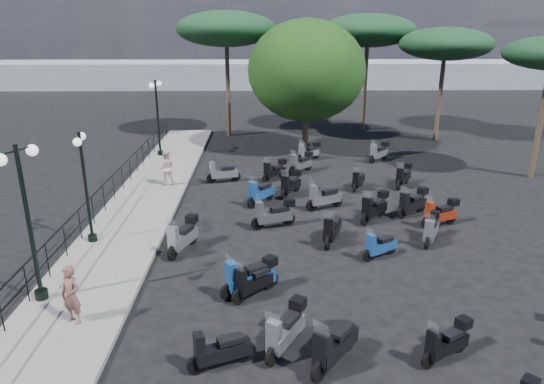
{
  "coord_description": "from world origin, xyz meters",
  "views": [
    {
      "loc": [
        -1.38,
        -16.44,
        7.35
      ],
      "look_at": [
        -1.01,
        1.29,
        1.2
      ],
      "focal_mm": 32.0,
      "sensor_mm": 36.0,
      "label": 1
    }
  ],
  "objects_px": {
    "scooter_15": "(291,184)",
    "scooter_20": "(358,181)",
    "scooter_25": "(413,203)",
    "scooter_21": "(403,176)",
    "lamp_post_0": "(27,215)",
    "scooter_8": "(260,193)",
    "scooter_19": "(374,208)",
    "scooter_17": "(447,343)",
    "broadleaf_tree": "(307,71)",
    "pine_0": "(368,31)",
    "scooter_16": "(301,163)",
    "scooter_26": "(379,152)",
    "scooter_4": "(223,173)",
    "lamp_post_1": "(85,181)",
    "scooter_13": "(380,246)",
    "scooter_9": "(275,171)",
    "scooter_1": "(248,278)",
    "scooter_14": "(324,198)",
    "scooter_24": "(431,230)",
    "scooter_2": "(183,237)",
    "woman": "(71,295)",
    "scooter_18": "(440,214)",
    "pine_2": "(226,29)",
    "pine_1": "(446,44)",
    "pedestrian_far": "(166,168)",
    "scooter_6": "(255,280)",
    "scooter_12": "(334,346)",
    "lamp_post_2": "(157,113)",
    "scooter_7": "(332,230)",
    "scooter_5": "(286,330)",
    "scooter_3": "(274,214)",
    "scooter_10": "(309,152)"
  },
  "relations": [
    {
      "from": "scooter_14",
      "to": "pine_1",
      "type": "relative_size",
      "value": 0.23
    },
    {
      "from": "lamp_post_1",
      "to": "scooter_21",
      "type": "distance_m",
      "value": 14.29
    },
    {
      "from": "scooter_4",
      "to": "lamp_post_1",
      "type": "bearing_deg",
      "value": 134.62
    },
    {
      "from": "lamp_post_2",
      "to": "scooter_10",
      "type": "height_order",
      "value": "lamp_post_2"
    },
    {
      "from": "scooter_13",
      "to": "scooter_9",
      "type": "bearing_deg",
      "value": -10.95
    },
    {
      "from": "woman",
      "to": "scooter_15",
      "type": "relative_size",
      "value": 1.03
    },
    {
      "from": "scooter_15",
      "to": "scooter_21",
      "type": "height_order",
      "value": "scooter_15"
    },
    {
      "from": "pine_0",
      "to": "scooter_21",
      "type": "bearing_deg",
      "value": -92.66
    },
    {
      "from": "scooter_14",
      "to": "scooter_24",
      "type": "distance_m",
      "value": 4.78
    },
    {
      "from": "scooter_21",
      "to": "pine_1",
      "type": "bearing_deg",
      "value": -83.22
    },
    {
      "from": "scooter_13",
      "to": "scooter_20",
      "type": "height_order",
      "value": "scooter_20"
    },
    {
      "from": "scooter_15",
      "to": "scooter_20",
      "type": "bearing_deg",
      "value": -136.08
    },
    {
      "from": "scooter_2",
      "to": "pine_1",
      "type": "height_order",
      "value": "pine_1"
    },
    {
      "from": "scooter_17",
      "to": "pine_2",
      "type": "relative_size",
      "value": 0.17
    },
    {
      "from": "woman",
      "to": "scooter_21",
      "type": "distance_m",
      "value": 16.09
    },
    {
      "from": "scooter_17",
      "to": "lamp_post_0",
      "type": "bearing_deg",
      "value": 44.94
    },
    {
      "from": "scooter_3",
      "to": "scooter_12",
      "type": "relative_size",
      "value": 1.1
    },
    {
      "from": "scooter_16",
      "to": "scooter_26",
      "type": "relative_size",
      "value": 1.0
    },
    {
      "from": "scooter_25",
      "to": "pine_0",
      "type": "relative_size",
      "value": 0.18
    },
    {
      "from": "scooter_8",
      "to": "scooter_19",
      "type": "distance_m",
      "value": 4.89
    },
    {
      "from": "scooter_19",
      "to": "broadleaf_tree",
      "type": "height_order",
      "value": "broadleaf_tree"
    },
    {
      "from": "woman",
      "to": "scooter_25",
      "type": "bearing_deg",
      "value": 59.07
    },
    {
      "from": "scooter_9",
      "to": "scooter_19",
      "type": "xyz_separation_m",
      "value": [
        3.79,
        -5.37,
        0.06
      ]
    },
    {
      "from": "scooter_2",
      "to": "scooter_15",
      "type": "distance_m",
      "value": 6.96
    },
    {
      "from": "scooter_13",
      "to": "scooter_1",
      "type": "bearing_deg",
      "value": 85.9
    },
    {
      "from": "scooter_25",
      "to": "scooter_21",
      "type": "bearing_deg",
      "value": -46.56
    },
    {
      "from": "scooter_2",
      "to": "scooter_25",
      "type": "xyz_separation_m",
      "value": [
        8.78,
        3.16,
        -0.03
      ]
    },
    {
      "from": "scooter_17",
      "to": "scooter_9",
      "type": "bearing_deg",
      "value": -16.3
    },
    {
      "from": "scooter_25",
      "to": "scooter_4",
      "type": "bearing_deg",
      "value": 24.24
    },
    {
      "from": "scooter_20",
      "to": "pine_1",
      "type": "xyz_separation_m",
      "value": [
        7.09,
        10.04,
        5.74
      ]
    },
    {
      "from": "scooter_13",
      "to": "pine_2",
      "type": "height_order",
      "value": "pine_2"
    },
    {
      "from": "lamp_post_1",
      "to": "scooter_18",
      "type": "distance_m",
      "value": 13.0
    },
    {
      "from": "scooter_2",
      "to": "scooter_24",
      "type": "height_order",
      "value": "scooter_2"
    },
    {
      "from": "scooter_13",
      "to": "scooter_14",
      "type": "bearing_deg",
      "value": -15.71
    },
    {
      "from": "scooter_17",
      "to": "broadleaf_tree",
      "type": "bearing_deg",
      "value": -26.3
    },
    {
      "from": "pedestrian_far",
      "to": "scooter_13",
      "type": "xyz_separation_m",
      "value": [
        8.39,
        -7.51,
        -0.57
      ]
    },
    {
      "from": "scooter_20",
      "to": "pine_0",
      "type": "distance_m",
      "value": 15.14
    },
    {
      "from": "pedestrian_far",
      "to": "scooter_18",
      "type": "xyz_separation_m",
      "value": [
        11.33,
        -4.87,
        -0.48
      ]
    },
    {
      "from": "scooter_26",
      "to": "pine_0",
      "type": "relative_size",
      "value": 0.17
    },
    {
      "from": "scooter_6",
      "to": "scooter_12",
      "type": "relative_size",
      "value": 0.86
    },
    {
      "from": "scooter_19",
      "to": "scooter_26",
      "type": "distance_m",
      "value": 9.0
    },
    {
      "from": "scooter_5",
      "to": "scooter_14",
      "type": "height_order",
      "value": "scooter_14"
    },
    {
      "from": "scooter_20",
      "to": "scooter_2",
      "type": "bearing_deg",
      "value": 67.26
    },
    {
      "from": "lamp_post_2",
      "to": "scooter_7",
      "type": "bearing_deg",
      "value": -42.38
    },
    {
      "from": "lamp_post_1",
      "to": "pine_2",
      "type": "bearing_deg",
      "value": 67.35
    },
    {
      "from": "woman",
      "to": "scooter_16",
      "type": "height_order",
      "value": "woman"
    },
    {
      "from": "scooter_12",
      "to": "pine_2",
      "type": "relative_size",
      "value": 0.19
    },
    {
      "from": "scooter_16",
      "to": "scooter_25",
      "type": "relative_size",
      "value": 0.91
    },
    {
      "from": "scooter_15",
      "to": "lamp_post_0",
      "type": "bearing_deg",
      "value": 80.8
    },
    {
      "from": "lamp_post_2",
      "to": "scooter_12",
      "type": "height_order",
      "value": "lamp_post_2"
    }
  ]
}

